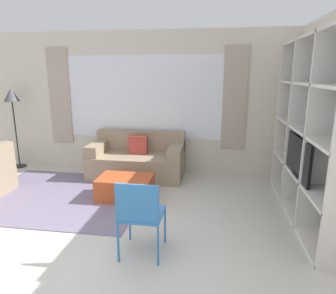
{
  "coord_description": "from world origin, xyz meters",
  "views": [
    {
      "loc": [
        1.37,
        -2.38,
        1.91
      ],
      "look_at": [
        0.71,
        1.85,
        0.85
      ],
      "focal_mm": 32.0,
      "sensor_mm": 36.0,
      "label": 1
    }
  ],
  "objects_px": {
    "folding_chair": "(140,212)",
    "couch_main": "(137,160)",
    "ottoman": "(125,188)",
    "floor_lamp": "(12,101)",
    "shelving_unit": "(315,132)"
  },
  "relations": [
    {
      "from": "folding_chair",
      "to": "couch_main",
      "type": "bearing_deg",
      "value": -74.79
    },
    {
      "from": "ottoman",
      "to": "floor_lamp",
      "type": "bearing_deg",
      "value": 154.92
    },
    {
      "from": "floor_lamp",
      "to": "couch_main",
      "type": "bearing_deg",
      "value": -3.88
    },
    {
      "from": "couch_main",
      "to": "folding_chair",
      "type": "bearing_deg",
      "value": -74.79
    },
    {
      "from": "shelving_unit",
      "to": "floor_lamp",
      "type": "relative_size",
      "value": 1.57
    },
    {
      "from": "couch_main",
      "to": "floor_lamp",
      "type": "distance_m",
      "value": 2.81
    },
    {
      "from": "ottoman",
      "to": "floor_lamp",
      "type": "xyz_separation_m",
      "value": [
        -2.68,
        1.25,
        1.2
      ]
    },
    {
      "from": "couch_main",
      "to": "ottoman",
      "type": "relative_size",
      "value": 2.1
    },
    {
      "from": "ottoman",
      "to": "folding_chair",
      "type": "distance_m",
      "value": 1.62
    },
    {
      "from": "floor_lamp",
      "to": "folding_chair",
      "type": "bearing_deg",
      "value": -39.55
    },
    {
      "from": "shelving_unit",
      "to": "folding_chair",
      "type": "distance_m",
      "value": 2.49
    },
    {
      "from": "couch_main",
      "to": "folding_chair",
      "type": "height_order",
      "value": "folding_chair"
    },
    {
      "from": "shelving_unit",
      "to": "floor_lamp",
      "type": "xyz_separation_m",
      "value": [
        -5.31,
        1.42,
        0.2
      ]
    },
    {
      "from": "ottoman",
      "to": "floor_lamp",
      "type": "distance_m",
      "value": 3.19
    },
    {
      "from": "ottoman",
      "to": "folding_chair",
      "type": "relative_size",
      "value": 0.96
    }
  ]
}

